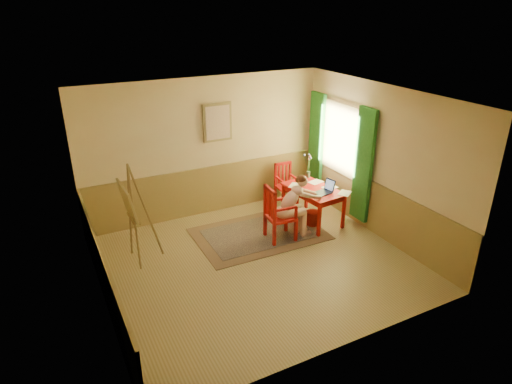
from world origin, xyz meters
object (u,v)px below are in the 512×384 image
figure (294,204)px  easel (130,206)px  laptop (325,190)px  table (313,193)px  chair_back (286,184)px  chair_left (278,214)px

figure → easel: size_ratio=0.69×
figure → laptop: bearing=6.2°
table → easel: size_ratio=0.72×
table → chair_back: size_ratio=1.41×
chair_left → laptop: chair_left is taller
table → easel: (-3.49, 0.14, 0.41)m
table → figure: figure is taller
laptop → table: bearing=107.3°
chair_back → laptop: (0.11, -1.27, 0.32)m
chair_back → figure: bearing=-115.3°
figure → table: bearing=27.3°
chair_left → laptop: bearing=3.1°
table → laptop: size_ratio=2.93×
laptop → easel: bearing=173.5°
chair_back → laptop: laptop is taller
chair_left → easel: 2.60m
figure → easel: (-2.83, 0.49, 0.37)m
table → laptop: bearing=-72.7°
laptop → chair_back: bearing=95.1°
laptop → figure: bearing=-173.8°
chair_back → easel: easel is taller
chair_left → chair_back: bearing=54.3°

